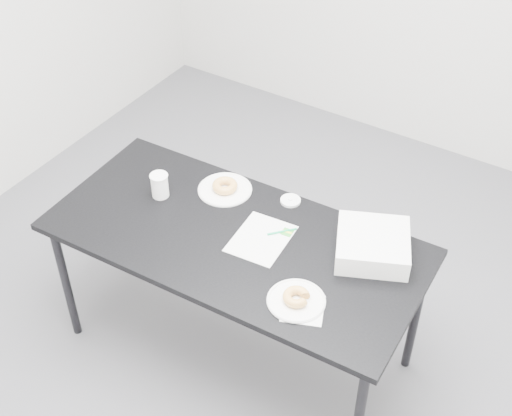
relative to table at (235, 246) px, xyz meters
The scene contains 13 objects.
floor 0.72m from the table, 68.37° to the left, with size 4.00×4.00×0.00m, color #515156.
table is the anchor object (origin of this frame).
scorecard 0.13m from the table, 25.66° to the left, with size 0.23×0.29×0.00m, color white.
logo_patch 0.24m from the table, 38.27° to the left, with size 0.05×0.05×0.00m, color green.
pen 0.22m from the table, 39.33° to the left, with size 0.01×0.01×0.13m, color #0E9B5C.
napkin 0.50m from the table, 24.52° to the right, with size 0.16×0.16×0.00m, color white.
plate_near 0.46m from the table, 24.50° to the right, with size 0.23×0.23×0.01m, color white.
donut_near 0.46m from the table, 24.50° to the right, with size 0.11×0.11×0.04m, color gold.
plate_far 0.33m from the table, 131.58° to the left, with size 0.25×0.25×0.01m, color white.
donut_far 0.34m from the table, 131.58° to the left, with size 0.12×0.12×0.04m, color gold.
coffee_cup 0.47m from the table, behind, with size 0.08×0.08×0.12m, color white.
cup_lid 0.35m from the table, 75.58° to the left, with size 0.09×0.09×0.01m, color white.
bakery_box 0.60m from the table, 21.67° to the left, with size 0.30×0.30×0.10m, color white.
Camera 1 is at (1.21, -2.05, 2.86)m, focal length 50.00 mm.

